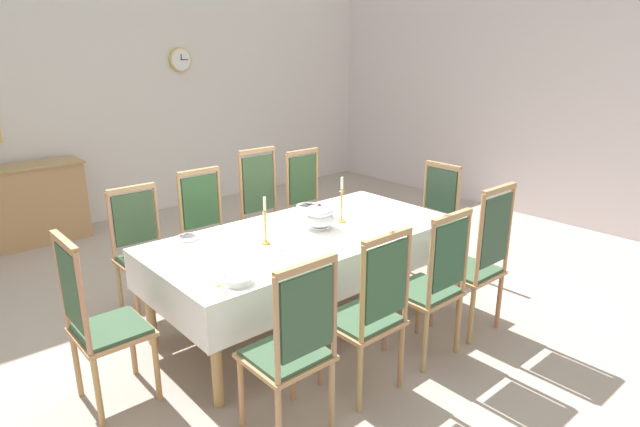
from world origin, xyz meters
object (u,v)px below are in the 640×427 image
at_px(candlestick_west, 265,225).
at_px(mounted_clock, 180,60).
at_px(chair_north_b, 209,231).
at_px(chair_south_a, 293,346).
at_px(chair_south_b, 369,311).
at_px(chair_south_c, 432,283).
at_px(spoon_primary, 220,286).
at_px(bowl_near_left, 239,279).
at_px(spoon_secondary, 317,206).
at_px(chair_north_a, 144,250).
at_px(bowl_near_right, 307,207).
at_px(candlestick_east, 342,204).
at_px(chair_head_west, 99,320).
at_px(sideboard, 17,207).
at_px(chair_south_d, 478,260).
at_px(soup_tureen, 319,216).
at_px(chair_north_c, 266,213).
at_px(dining_table, 306,241).
at_px(chair_head_east, 432,216).
at_px(bowl_far_left, 188,237).
at_px(chair_north_d, 310,206).

xyz_separation_m(candlestick_west, mounted_clock, (1.28, 3.67, 1.08)).
bearing_deg(chair_north_b, chair_south_a, 72.84).
bearing_deg(chair_north_b, chair_south_b, 90.00).
xyz_separation_m(chair_south_c, spoon_primary, (-1.34, 0.57, 0.19)).
xyz_separation_m(chair_south_b, mounted_clock, (1.21, 4.65, 1.41)).
xyz_separation_m(bowl_near_left, spoon_secondary, (1.41, 0.91, -0.02)).
relative_size(chair_north_a, bowl_near_right, 5.44).
height_order(candlestick_east, spoon_primary, candlestick_east).
bearing_deg(chair_head_west, sideboard, 175.22).
xyz_separation_m(chair_south_b, chair_south_d, (1.18, -0.00, 0.03)).
bearing_deg(bowl_near_right, chair_south_c, -92.50).
bearing_deg(soup_tureen, candlestick_east, 0.00).
bearing_deg(mounted_clock, chair_south_d, -90.37).
bearing_deg(spoon_primary, chair_north_b, 76.18).
distance_m(chair_north_c, spoon_primary, 1.95).
height_order(spoon_secondary, sideboard, sideboard).
bearing_deg(chair_south_c, chair_north_c, 90.00).
relative_size(chair_south_a, chair_head_west, 0.98).
bearing_deg(spoon_secondary, dining_table, -136.00).
distance_m(chair_south_a, spoon_primary, 0.61).
bearing_deg(chair_north_b, mounted_clock, -114.20).
relative_size(chair_head_west, spoon_primary, 6.43).
relative_size(chair_south_a, chair_south_b, 0.99).
height_order(candlestick_west, candlestick_east, candlestick_east).
height_order(chair_south_d, bowl_near_left, chair_south_d).
relative_size(dining_table, spoon_secondary, 13.56).
height_order(chair_head_east, sideboard, chair_head_east).
bearing_deg(bowl_near_right, soup_tureen, -119.02).
relative_size(chair_north_b, bowl_far_left, 7.04).
distance_m(chair_south_a, chair_north_a, 1.96).
distance_m(bowl_near_right, spoon_secondary, 0.13).
relative_size(chair_north_b, chair_south_c, 1.01).
bearing_deg(mounted_clock, chair_north_d, -90.63).
bearing_deg(chair_north_d, chair_south_b, 59.14).
relative_size(chair_north_b, sideboard, 0.78).
distance_m(chair_south_c, spoon_secondary, 1.47).
height_order(chair_head_east, candlestick_east, candlestick_east).
relative_size(chair_head_east, sideboard, 0.74).
distance_m(chair_south_d, candlestick_east, 1.15).
bearing_deg(soup_tureen, mounted_clock, 78.26).
xyz_separation_m(chair_north_a, bowl_far_left, (0.14, -0.52, 0.22)).
relative_size(chair_south_a, bowl_near_right, 5.64).
relative_size(chair_south_c, bowl_near_left, 6.04).
bearing_deg(chair_south_c, chair_north_b, 107.66).
xyz_separation_m(bowl_far_left, spoon_primary, (-0.25, -0.88, -0.01)).
bearing_deg(chair_north_a, candlestick_west, 118.38).
height_order(chair_head_east, spoon_secondary, chair_head_east).
bearing_deg(bowl_far_left, candlestick_east, -21.76).
height_order(chair_south_d, chair_head_east, chair_south_d).
bearing_deg(chair_north_b, candlestick_east, 124.90).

